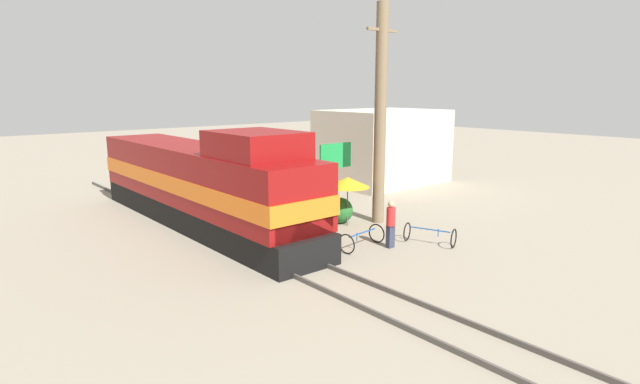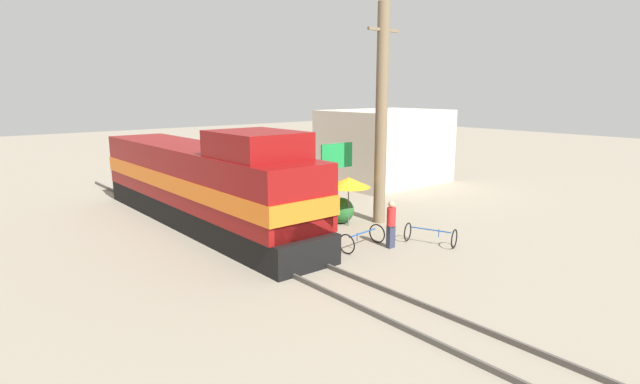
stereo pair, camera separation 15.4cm
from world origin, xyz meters
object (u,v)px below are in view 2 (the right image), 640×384
at_px(locomotive, 204,184).
at_px(bicycle, 430,235).
at_px(utility_pole, 381,116).
at_px(vendor_umbrella, 349,182).
at_px(billboard_sign, 337,161).
at_px(person_bystander, 391,222).
at_px(bicycle_spare, 362,238).

xyz_separation_m(locomotive, bicycle, (5.50, -7.96, -1.52)).
bearing_deg(utility_pole, vendor_umbrella, 164.16).
xyz_separation_m(locomotive, utility_pole, (6.42, -4.33, 2.90)).
height_order(billboard_sign, bicycle, billboard_sign).
xyz_separation_m(utility_pole, vendor_umbrella, (-1.51, 0.43, -2.85)).
distance_m(person_bystander, bicycle_spare, 1.24).
bearing_deg(person_bystander, vendor_umbrella, 74.88).
relative_size(person_bystander, bicycle_spare, 0.91).
distance_m(vendor_umbrella, person_bystander, 3.60).
bearing_deg(person_bystander, billboard_sign, 69.66).
relative_size(billboard_sign, bicycle_spare, 1.71).
distance_m(utility_pole, bicycle, 5.80).
bearing_deg(vendor_umbrella, bicycle, -81.81).
bearing_deg(locomotive, bicycle, -55.39).
xyz_separation_m(person_bystander, bicycle_spare, (-0.87, 0.64, -0.61)).
height_order(vendor_umbrella, bicycle, vendor_umbrella).
bearing_deg(vendor_umbrella, billboard_sign, 61.62).
height_order(utility_pole, bicycle, utility_pole).
distance_m(vendor_umbrella, bicycle, 4.40).
bearing_deg(bicycle_spare, locomotive, -162.48).
distance_m(person_bystander, bicycle, 1.76).
xyz_separation_m(utility_pole, bicycle_spare, (-3.28, -2.28, -4.42)).
relative_size(vendor_umbrella, bicycle_spare, 1.09).
relative_size(vendor_umbrella, person_bystander, 1.19).
bearing_deg(utility_pole, person_bystander, -129.57).
bearing_deg(person_bystander, bicycle, -25.47).
relative_size(vendor_umbrella, billboard_sign, 0.64).
relative_size(billboard_sign, person_bystander, 1.88).
relative_size(locomotive, person_bystander, 8.64).
xyz_separation_m(vendor_umbrella, bicycle_spare, (-1.77, -2.71, -1.57)).
height_order(bicycle, bicycle_spare, bicycle_spare).
height_order(vendor_umbrella, person_bystander, vendor_umbrella).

